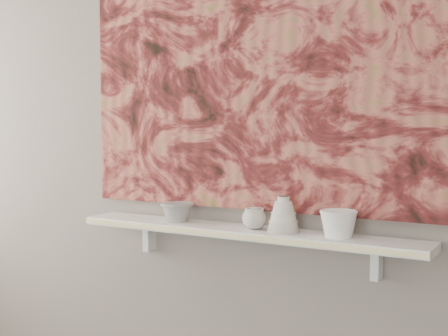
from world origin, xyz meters
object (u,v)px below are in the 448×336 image
Objects in this scene: bell_vessel at (283,214)px; bowl_white at (339,224)px; painting at (254,67)px; shelf at (244,232)px; bowl_grey at (177,212)px; cup_cream at (254,218)px.

bowl_white is (0.21, 0.00, -0.02)m from bell_vessel.
painting is at bearing 153.64° from bell_vessel.
shelf is 10.29× the size of bowl_grey.
cup_cream is 0.33m from bowl_white.
painting reaches higher than bell_vessel.
bell_vessel is (0.46, 0.00, 0.03)m from bowl_grey.
cup_cream is (0.04, -0.08, -0.57)m from painting.
bell_vessel reaches higher than shelf.
bowl_white reaches higher than shelf.
cup_cream reaches higher than bowl_grey.
bowl_grey is 1.51× the size of cup_cream.
bell_vessel is (0.12, 0.00, 0.02)m from cup_cream.
bowl_white reaches higher than cup_cream.
shelf is 0.63m from painting.
painting is 0.57m from bell_vessel.
painting is at bearing 118.27° from cup_cream.
cup_cream is at bearing 180.00° from bell_vessel.
painting reaches higher than bowl_grey.
painting is at bearing 90.00° from shelf.
cup_cream is (0.35, 0.00, 0.00)m from bowl_grey.
cup_cream is at bearing 0.00° from shelf.
cup_cream is 0.68× the size of bowl_white.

